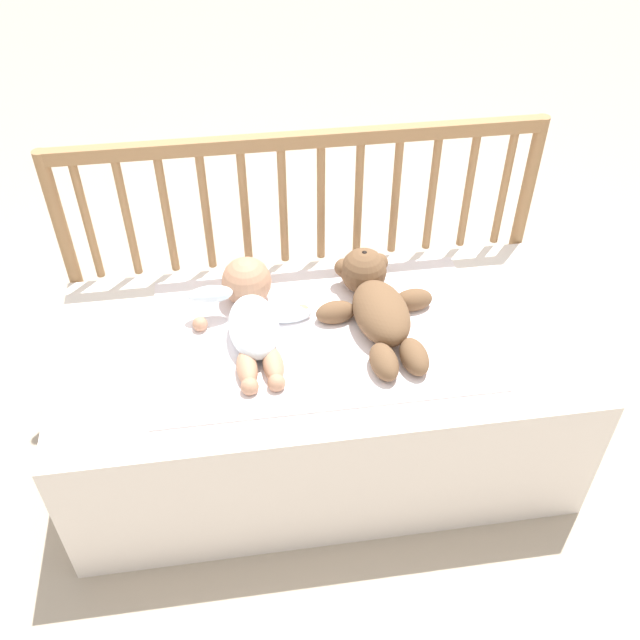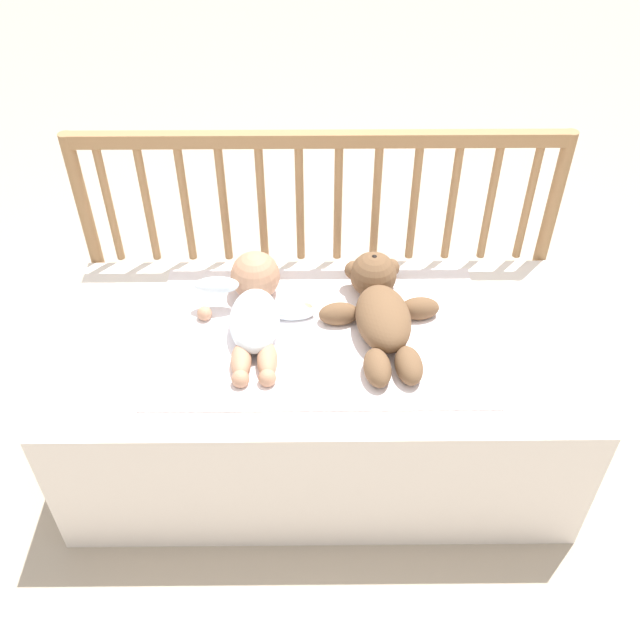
% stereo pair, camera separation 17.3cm
% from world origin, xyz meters
% --- Properties ---
extents(ground_plane, '(12.00, 12.00, 0.00)m').
position_xyz_m(ground_plane, '(0.00, 0.00, 0.00)').
color(ground_plane, tan).
extents(crib_mattress, '(1.29, 0.63, 0.42)m').
position_xyz_m(crib_mattress, '(0.00, 0.00, 0.21)').
color(crib_mattress, white).
rests_on(crib_mattress, ground_plane).
extents(crib_rail, '(1.29, 0.04, 0.80)m').
position_xyz_m(crib_rail, '(-0.00, 0.34, 0.57)').
color(crib_rail, '#997047').
rests_on(crib_rail, ground_plane).
extents(blanket, '(0.82, 0.51, 0.01)m').
position_xyz_m(blanket, '(-0.00, 0.02, 0.42)').
color(blanket, white).
rests_on(blanket, crib_mattress).
extents(teddy_bear, '(0.31, 0.43, 0.12)m').
position_xyz_m(teddy_bear, '(0.15, 0.06, 0.47)').
color(teddy_bear, brown).
rests_on(teddy_bear, crib_mattress).
extents(baby, '(0.31, 0.41, 0.13)m').
position_xyz_m(baby, '(-0.16, 0.07, 0.47)').
color(baby, white).
rests_on(baby, crib_mattress).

